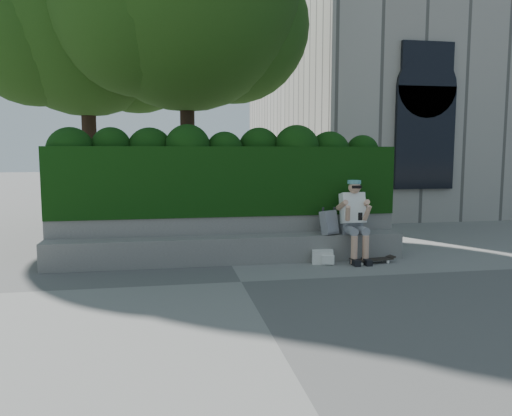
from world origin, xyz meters
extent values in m
plane|color=slate|center=(0.00, 0.00, 0.00)|extent=(80.00, 80.00, 0.00)
cube|color=gray|center=(0.00, 1.25, 0.23)|extent=(6.00, 0.45, 0.45)
cube|color=gray|center=(0.00, 1.73, 0.38)|extent=(6.00, 0.50, 0.75)
cube|color=black|center=(0.00, 1.95, 1.35)|extent=(6.00, 1.00, 1.20)
cube|color=gray|center=(9.00, 11.00, 7.50)|extent=(12.00, 12.00, 15.00)
cylinder|color=black|center=(-0.52, 4.80, 1.57)|extent=(0.33, 0.33, 3.14)
cylinder|color=black|center=(-2.86, 5.93, 1.45)|extent=(0.35, 0.35, 2.90)
sphere|color=#1A350D|center=(-2.86, 5.93, 5.03)|extent=(4.64, 4.64, 4.64)
cube|color=slate|center=(2.11, 1.20, 0.56)|extent=(0.36, 0.26, 0.22)
cube|color=white|center=(2.11, 1.13, 0.90)|extent=(0.40, 0.32, 0.55)
sphere|color=tan|center=(2.11, 1.06, 1.26)|extent=(0.21, 0.21, 0.21)
cylinder|color=teal|center=(2.11, 1.08, 1.35)|extent=(0.23, 0.23, 0.06)
cube|color=black|center=(2.11, 0.78, 0.80)|extent=(0.07, 0.02, 0.13)
cylinder|color=tan|center=(2.01, 0.76, 0.24)|extent=(0.11, 0.11, 0.47)
cylinder|color=tan|center=(2.21, 0.76, 0.24)|extent=(0.11, 0.11, 0.47)
cube|color=black|center=(2.01, 0.70, 0.05)|extent=(0.10, 0.26, 0.10)
cube|color=black|center=(2.21, 0.70, 0.05)|extent=(0.10, 0.26, 0.10)
cube|color=black|center=(2.34, 0.78, 0.07)|extent=(0.73, 0.28, 0.02)
cylinder|color=silver|center=(2.11, 0.67, 0.02)|extent=(0.05, 0.03, 0.05)
cylinder|color=silver|center=(2.09, 0.82, 0.02)|extent=(0.05, 0.03, 0.05)
cylinder|color=silver|center=(2.60, 0.74, 0.02)|extent=(0.05, 0.03, 0.05)
cylinder|color=silver|center=(2.58, 0.89, 0.02)|extent=(0.05, 0.03, 0.05)
cube|color=#9D9DA1|center=(1.70, 1.15, 0.65)|extent=(0.32, 0.26, 0.41)
cube|color=white|center=(1.52, 0.93, 0.11)|extent=(0.40, 0.33, 0.22)
camera|label=1|loc=(-1.04, -6.93, 1.88)|focal=35.00mm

